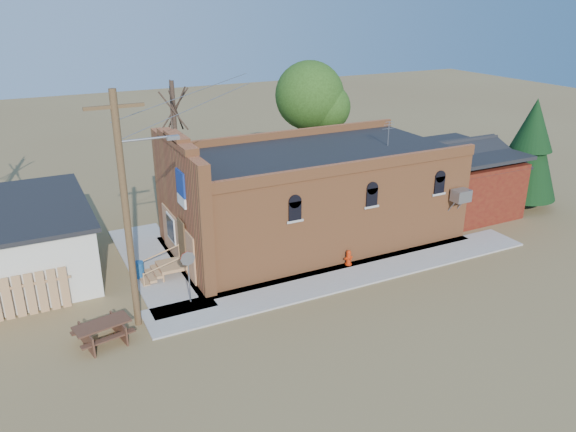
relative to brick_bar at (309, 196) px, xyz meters
name	(u,v)px	position (x,y,z in m)	size (l,w,h in m)	color
ground	(336,291)	(-1.64, -5.49, -2.34)	(120.00, 120.00, 0.00)	brown
sidewalk_south	(354,274)	(-0.14, -4.59, -2.30)	(19.00, 2.20, 0.08)	#9E9991
sidewalk_west	(156,264)	(-7.94, 0.51, -2.30)	(2.60, 10.00, 0.08)	#9E9991
brick_bar	(309,196)	(0.00, 0.00, 0.00)	(16.40, 7.97, 6.30)	#AF6335
red_shed	(457,172)	(9.86, 0.01, -0.07)	(5.40, 6.40, 4.30)	#51110D
wood_fence	(1,300)	(-14.44, -1.69, -1.44)	(5.20, 0.10, 1.80)	#B06F4F
utility_pole	(127,208)	(-9.79, -4.29, 2.43)	(3.12, 0.26, 9.00)	#442C1B
tree_bare_near	(174,108)	(-4.64, 7.51, 3.62)	(2.80, 2.80, 7.65)	#3F3024
tree_leafy	(310,96)	(4.36, 8.01, 3.59)	(4.40, 4.40, 8.15)	#3F3024
evergreen_tree	(531,146)	(13.86, -1.49, 1.37)	(3.60, 3.60, 6.50)	#3F3024
fire_hydrant	(349,258)	(0.11, -3.70, -1.89)	(0.43, 0.43, 0.74)	#B72A0A
stop_sign	(188,263)	(-7.56, -3.69, -0.51)	(0.62, 0.10, 2.28)	gray
trash_barrel	(139,270)	(-8.94, -0.52, -1.90)	(0.47, 0.47, 0.72)	navy
picnic_table	(103,330)	(-11.25, -4.99, -1.81)	(2.20, 1.81, 0.82)	#4A2B1D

